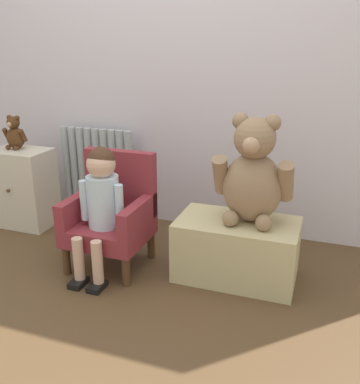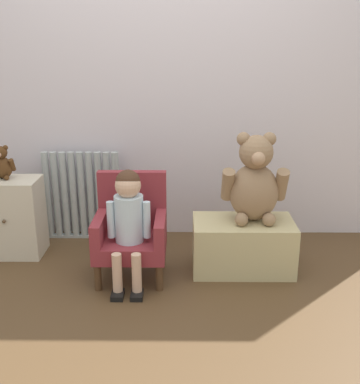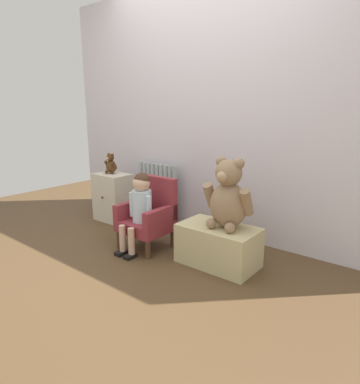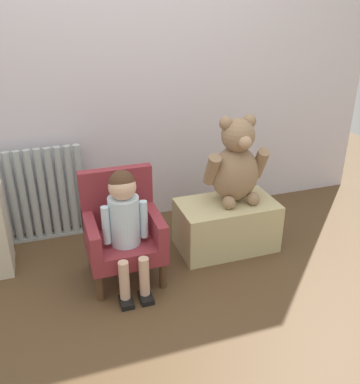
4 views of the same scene
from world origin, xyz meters
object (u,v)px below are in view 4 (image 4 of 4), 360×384
(child_armchair, at_px, (122,230))
(low_bench, at_px, (226,225))
(large_teddy_bear, at_px, (236,165))
(radiator, at_px, (43,195))
(child_figure, at_px, (125,215))

(child_armchair, xyz_separation_m, low_bench, (0.69, 0.07, -0.13))
(large_teddy_bear, bearing_deg, radiator, 158.21)
(radiator, bearing_deg, low_bench, -24.18)
(low_bench, relative_size, large_teddy_bear, 1.13)
(child_figure, xyz_separation_m, large_teddy_bear, (0.75, 0.21, 0.12))
(child_armchair, distance_m, child_figure, 0.19)
(child_figure, bearing_deg, child_armchair, 90.00)
(child_figure, bearing_deg, radiator, 121.51)
(low_bench, bearing_deg, radiator, 155.82)
(low_bench, height_order, large_teddy_bear, large_teddy_bear)
(child_armchair, bearing_deg, radiator, 126.13)
(radiator, xyz_separation_m, child_figure, (0.41, -0.67, 0.13))
(child_armchair, xyz_separation_m, child_figure, (-0.00, -0.11, 0.15))
(radiator, relative_size, large_teddy_bear, 1.16)
(radiator, height_order, child_figure, child_figure)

